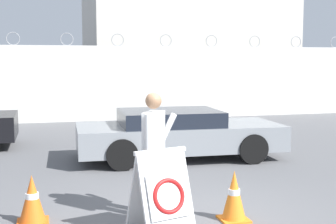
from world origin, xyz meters
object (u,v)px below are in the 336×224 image
barricade_sign (162,193)px  security_guard (154,148)px  parked_car_rear_sedan (177,133)px  traffic_cone_near (32,200)px  traffic_cone_mid (234,196)px

barricade_sign → security_guard: size_ratio=0.63×
parked_car_rear_sedan → security_guard: bearing=-108.6°
barricade_sign → security_guard: (0.07, 0.74, 0.45)m
barricade_sign → traffic_cone_near: 1.85m
traffic_cone_mid → traffic_cone_near: bearing=167.8°
security_guard → traffic_cone_mid: bearing=-84.9°
barricade_sign → security_guard: bearing=69.6°
security_guard → traffic_cone_mid: (1.04, -0.46, -0.65)m
barricade_sign → traffic_cone_mid: (1.10, 0.28, -0.20)m
traffic_cone_mid → barricade_sign: bearing=-166.0°
parked_car_rear_sedan → traffic_cone_mid: bearing=-93.0°
security_guard → parked_car_rear_sedan: size_ratio=0.38×
traffic_cone_near → traffic_cone_mid: 2.79m
barricade_sign → parked_car_rear_sedan: 4.72m
security_guard → traffic_cone_near: (-1.69, 0.13, -0.66)m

